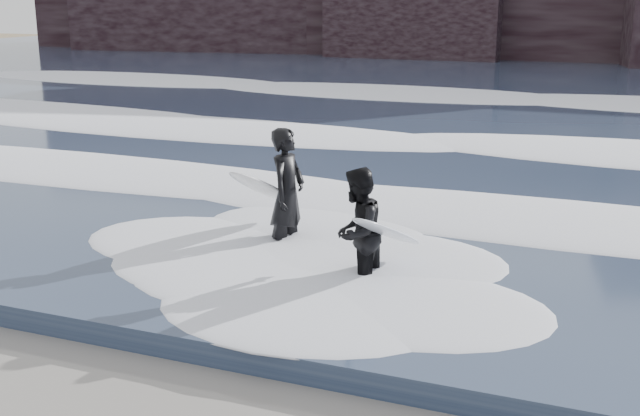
# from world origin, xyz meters

# --- Properties ---
(sea) EXTENTS (90.00, 52.00, 0.30)m
(sea) POSITION_xyz_m (0.00, 29.00, 0.15)
(sea) COLOR #2B3951
(sea) RESTS_ON ground
(foam_near) EXTENTS (60.00, 3.20, 0.20)m
(foam_near) POSITION_xyz_m (0.00, 9.00, 0.40)
(foam_near) COLOR white
(foam_near) RESTS_ON sea
(foam_mid) EXTENTS (60.00, 4.00, 0.24)m
(foam_mid) POSITION_xyz_m (0.00, 16.00, 0.42)
(foam_mid) COLOR white
(foam_mid) RESTS_ON sea
(foam_far) EXTENTS (60.00, 4.80, 0.30)m
(foam_far) POSITION_xyz_m (0.00, 25.00, 0.45)
(foam_far) COLOR white
(foam_far) RESTS_ON sea
(surfer_left) EXTENTS (0.97, 1.92, 2.00)m
(surfer_left) POSITION_xyz_m (-0.23, 6.73, 1.01)
(surfer_left) COLOR black
(surfer_left) RESTS_ON ground
(surfer_right) EXTENTS (1.15, 1.82, 1.74)m
(surfer_right) POSITION_xyz_m (1.36, 5.64, 0.88)
(surfer_right) COLOR black
(surfer_right) RESTS_ON ground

